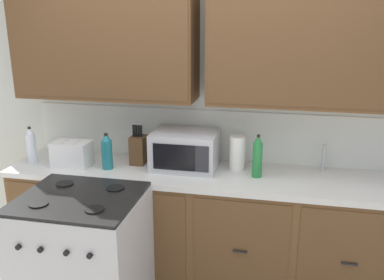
{
  "coord_description": "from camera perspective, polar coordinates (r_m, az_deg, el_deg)",
  "views": [
    {
      "loc": [
        0.55,
        -2.54,
        2.03
      ],
      "look_at": [
        -0.04,
        0.27,
        1.17
      ],
      "focal_mm": 39.12,
      "sensor_mm": 36.0,
      "label": 1
    }
  ],
  "objects": [
    {
      "name": "bottle_green",
      "position": [
        2.98,
        8.92,
        -2.25
      ],
      "size": [
        0.07,
        0.07,
        0.31
      ],
      "color": "#237A38",
      "rests_on": "counter_run"
    },
    {
      "name": "sink_faucet",
      "position": [
        3.23,
        17.5,
        -2.34
      ],
      "size": [
        0.02,
        0.02,
        0.2
      ],
      "primitive_type": "cylinder",
      "color": "#B2B5BA",
      "rests_on": "counter_run"
    },
    {
      "name": "knife_block",
      "position": [
        3.25,
        -7.31,
        -1.26
      ],
      "size": [
        0.11,
        0.14,
        0.31
      ],
      "color": "#52361E",
      "rests_on": "counter_run"
    },
    {
      "name": "counter_run",
      "position": [
        3.28,
        0.86,
        -11.65
      ],
      "size": [
        2.86,
        0.64,
        0.92
      ],
      "color": "black",
      "rests_on": "ground_plane"
    },
    {
      "name": "microwave",
      "position": [
        3.13,
        -0.95,
        -1.36
      ],
      "size": [
        0.48,
        0.37,
        0.28
      ],
      "color": "#B7B7BC",
      "rests_on": "counter_run"
    },
    {
      "name": "toaster",
      "position": [
        3.32,
        -16.04,
        -1.8
      ],
      "size": [
        0.28,
        0.18,
        0.19
      ],
      "color": "white",
      "rests_on": "counter_run"
    },
    {
      "name": "stove_range",
      "position": [
        2.95,
        -14.49,
        -15.78
      ],
      "size": [
        0.76,
        0.68,
        0.95
      ],
      "color": "#B7B7BC",
      "rests_on": "ground_plane"
    },
    {
      "name": "paper_towel_roll",
      "position": [
        3.11,
        6.21,
        -1.76
      ],
      "size": [
        0.12,
        0.12,
        0.26
      ],
      "primitive_type": "cylinder",
      "color": "white",
      "rests_on": "counter_run"
    },
    {
      "name": "bottle_teal",
      "position": [
        3.18,
        -11.53,
        -1.55
      ],
      "size": [
        0.08,
        0.08,
        0.27
      ],
      "color": "#1E707A",
      "rests_on": "counter_run"
    },
    {
      "name": "wall_unit",
      "position": [
        3.11,
        1.69,
        9.97
      ],
      "size": [
        4.03,
        0.4,
        2.56
      ],
      "color": "silver",
      "rests_on": "ground_plane"
    },
    {
      "name": "bottle_clear",
      "position": [
        3.47,
        -21.09,
        -0.68
      ],
      "size": [
        0.07,
        0.07,
        0.29
      ],
      "color": "silver",
      "rests_on": "counter_run"
    }
  ]
}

